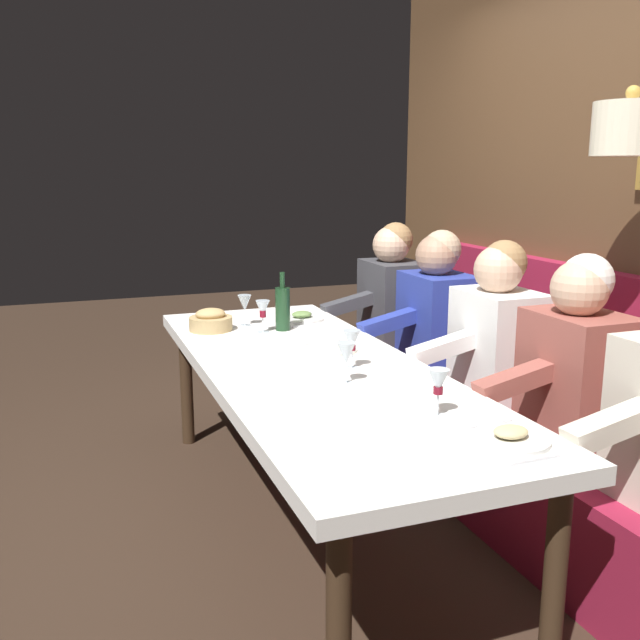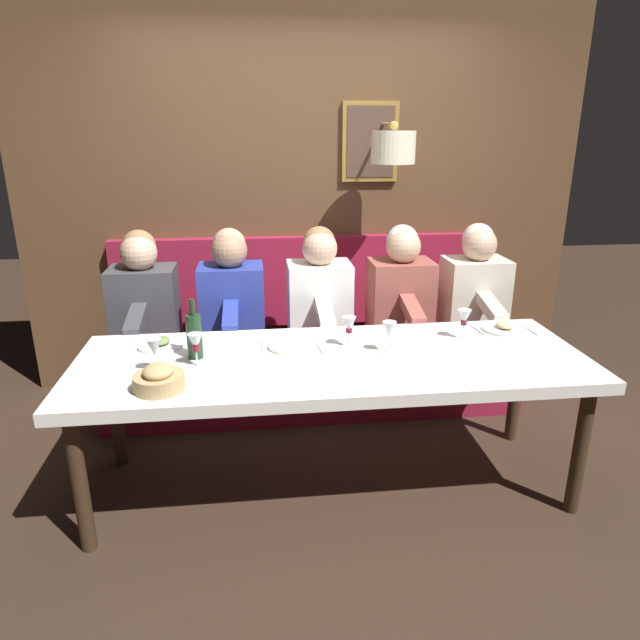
{
  "view_description": "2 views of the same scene",
  "coord_description": "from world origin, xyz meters",
  "px_view_note": "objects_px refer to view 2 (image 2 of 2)",
  "views": [
    {
      "loc": [
        -0.97,
        -2.7,
        1.56
      ],
      "look_at": [
        0.05,
        0.06,
        0.92
      ],
      "focal_mm": 39.53,
      "sensor_mm": 36.0,
      "label": 1
    },
    {
      "loc": [
        -2.56,
        0.36,
        1.81
      ],
      "look_at": [
        0.05,
        0.06,
        0.92
      ],
      "focal_mm": 31.72,
      "sensor_mm": 36.0,
      "label": 2
    }
  ],
  "objects_px": {
    "diner_far": "(232,296)",
    "wine_glass_3": "(195,344)",
    "wine_glass_4": "(464,318)",
    "diner_near": "(401,291)",
    "bread_bowl": "(159,379)",
    "diner_farthest": "(144,299)",
    "dining_table": "(332,369)",
    "wine_bottle": "(194,335)",
    "diner_nearest": "(475,288)",
    "wine_glass_2": "(389,331)",
    "wine_glass_1": "(349,326)",
    "wine_glass_0": "(154,349)",
    "diner_middle": "(319,293)"
  },
  "relations": [
    {
      "from": "diner_far",
      "to": "wine_glass_3",
      "type": "relative_size",
      "value": 4.82
    },
    {
      "from": "diner_far",
      "to": "wine_glass_4",
      "type": "height_order",
      "value": "diner_far"
    },
    {
      "from": "diner_near",
      "to": "bread_bowl",
      "type": "xyz_separation_m",
      "value": [
        -1.15,
        1.37,
        -0.03
      ]
    },
    {
      "from": "diner_farthest",
      "to": "dining_table",
      "type": "bearing_deg",
      "value": -129.9
    },
    {
      "from": "diner_near",
      "to": "bread_bowl",
      "type": "bearing_deg",
      "value": 130.21
    },
    {
      "from": "wine_bottle",
      "to": "bread_bowl",
      "type": "bearing_deg",
      "value": 160.38
    },
    {
      "from": "diner_nearest",
      "to": "wine_bottle",
      "type": "distance_m",
      "value": 1.92
    },
    {
      "from": "dining_table",
      "to": "wine_glass_4",
      "type": "distance_m",
      "value": 0.77
    },
    {
      "from": "wine_glass_2",
      "to": "diner_far",
      "type": "bearing_deg",
      "value": 43.38
    },
    {
      "from": "diner_far",
      "to": "wine_glass_1",
      "type": "xyz_separation_m",
      "value": [
        -0.75,
        -0.62,
        0.04
      ]
    },
    {
      "from": "diner_near",
      "to": "wine_bottle",
      "type": "bearing_deg",
      "value": 123.01
    },
    {
      "from": "wine_glass_3",
      "to": "wine_glass_4",
      "type": "height_order",
      "value": "same"
    },
    {
      "from": "diner_far",
      "to": "wine_glass_0",
      "type": "bearing_deg",
      "value": 161.56
    },
    {
      "from": "diner_farthest",
      "to": "diner_near",
      "type": "bearing_deg",
      "value": -90.0
    },
    {
      "from": "diner_far",
      "to": "wine_glass_2",
      "type": "bearing_deg",
      "value": -136.62
    },
    {
      "from": "bread_bowl",
      "to": "wine_glass_2",
      "type": "bearing_deg",
      "value": -74.49
    },
    {
      "from": "wine_glass_4",
      "to": "wine_bottle",
      "type": "bearing_deg",
      "value": 94.14
    },
    {
      "from": "diner_nearest",
      "to": "wine_glass_3",
      "type": "distance_m",
      "value": 1.95
    },
    {
      "from": "dining_table",
      "to": "wine_glass_0",
      "type": "height_order",
      "value": "wine_glass_0"
    },
    {
      "from": "wine_glass_0",
      "to": "wine_glass_1",
      "type": "bearing_deg",
      "value": -77.3
    },
    {
      "from": "diner_farthest",
      "to": "wine_glass_4",
      "type": "xyz_separation_m",
      "value": [
        -0.7,
        -1.79,
        0.04
      ]
    },
    {
      "from": "diner_nearest",
      "to": "diner_middle",
      "type": "height_order",
      "value": "same"
    },
    {
      "from": "dining_table",
      "to": "diner_near",
      "type": "relative_size",
      "value": 3.19
    },
    {
      "from": "diner_far",
      "to": "wine_glass_3",
      "type": "xyz_separation_m",
      "value": [
        -0.92,
        0.14,
        0.04
      ]
    },
    {
      "from": "diner_near",
      "to": "wine_glass_1",
      "type": "distance_m",
      "value": 0.89
    },
    {
      "from": "dining_table",
      "to": "wine_glass_0",
      "type": "xyz_separation_m",
      "value": [
        -0.08,
        0.84,
        0.18
      ]
    },
    {
      "from": "diner_near",
      "to": "wine_glass_0",
      "type": "relative_size",
      "value": 4.82
    },
    {
      "from": "diner_middle",
      "to": "bread_bowl",
      "type": "relative_size",
      "value": 3.6
    },
    {
      "from": "dining_table",
      "to": "diner_nearest",
      "type": "distance_m",
      "value": 1.39
    },
    {
      "from": "dining_table",
      "to": "wine_bottle",
      "type": "height_order",
      "value": "wine_bottle"
    },
    {
      "from": "diner_middle",
      "to": "wine_bottle",
      "type": "bearing_deg",
      "value": 138.65
    },
    {
      "from": "diner_farthest",
      "to": "wine_glass_0",
      "type": "distance_m",
      "value": 0.99
    },
    {
      "from": "wine_glass_4",
      "to": "bread_bowl",
      "type": "distance_m",
      "value": 1.59
    },
    {
      "from": "wine_glass_1",
      "to": "wine_glass_3",
      "type": "bearing_deg",
      "value": 102.27
    },
    {
      "from": "diner_far",
      "to": "wine_glass_2",
      "type": "xyz_separation_m",
      "value": [
        -0.85,
        -0.81,
        0.04
      ]
    },
    {
      "from": "diner_middle",
      "to": "diner_far",
      "type": "relative_size",
      "value": 1.0
    },
    {
      "from": "dining_table",
      "to": "wine_glass_3",
      "type": "relative_size",
      "value": 15.38
    },
    {
      "from": "diner_farthest",
      "to": "bread_bowl",
      "type": "height_order",
      "value": "diner_farthest"
    },
    {
      "from": "diner_near",
      "to": "wine_bottle",
      "type": "distance_m",
      "value": 1.48
    },
    {
      "from": "diner_near",
      "to": "wine_glass_3",
      "type": "relative_size",
      "value": 4.82
    },
    {
      "from": "wine_glass_3",
      "to": "wine_bottle",
      "type": "height_order",
      "value": "wine_bottle"
    },
    {
      "from": "wine_glass_3",
      "to": "diner_middle",
      "type": "bearing_deg",
      "value": -37.15
    },
    {
      "from": "diner_nearest",
      "to": "wine_glass_2",
      "type": "relative_size",
      "value": 4.82
    },
    {
      "from": "wine_glass_1",
      "to": "wine_bottle",
      "type": "bearing_deg",
      "value": 94.09
    },
    {
      "from": "wine_glass_2",
      "to": "diner_nearest",
      "type": "bearing_deg",
      "value": -42.44
    },
    {
      "from": "diner_far",
      "to": "wine_bottle",
      "type": "height_order",
      "value": "diner_far"
    },
    {
      "from": "diner_far",
      "to": "diner_farthest",
      "type": "relative_size",
      "value": 1.0
    },
    {
      "from": "diner_near",
      "to": "wine_glass_2",
      "type": "bearing_deg",
      "value": 161.79
    },
    {
      "from": "diner_far",
      "to": "wine_bottle",
      "type": "relative_size",
      "value": 2.64
    },
    {
      "from": "diner_farthest",
      "to": "wine_glass_2",
      "type": "xyz_separation_m",
      "value": [
        -0.85,
        -1.34,
        0.04
      ]
    }
  ]
}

